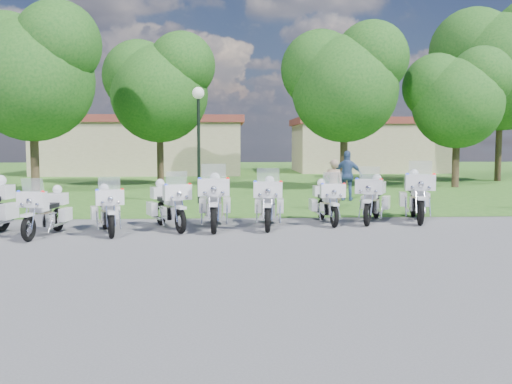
{
  "coord_description": "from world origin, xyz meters",
  "views": [
    {
      "loc": [
        0.17,
        -13.95,
        2.28
      ],
      "look_at": [
        0.92,
        1.2,
        0.95
      ],
      "focal_mm": 40.0,
      "sensor_mm": 36.0,
      "label": 1
    }
  ],
  "objects_px": {
    "motorcycle_7": "(373,198)",
    "bystander_c": "(347,176)",
    "motorcycle_2": "(107,209)",
    "motorcycle_6": "(327,201)",
    "motorcycle_1": "(46,211)",
    "motorcycle_5": "(269,202)",
    "motorcycle_3": "(168,204)",
    "motorcycle_4": "(215,201)",
    "motorcycle_8": "(416,195)",
    "bystander_a": "(333,185)",
    "lamp_post": "(198,116)"
  },
  "relations": [
    {
      "from": "motorcycle_5",
      "to": "motorcycle_6",
      "type": "bearing_deg",
      "value": -153.12
    },
    {
      "from": "motorcycle_1",
      "to": "motorcycle_2",
      "type": "bearing_deg",
      "value": -159.34
    },
    {
      "from": "motorcycle_1",
      "to": "bystander_c",
      "type": "relative_size",
      "value": 1.11
    },
    {
      "from": "motorcycle_2",
      "to": "bystander_c",
      "type": "height_order",
      "value": "bystander_c"
    },
    {
      "from": "motorcycle_7",
      "to": "lamp_post",
      "type": "height_order",
      "value": "lamp_post"
    },
    {
      "from": "motorcycle_8",
      "to": "motorcycle_6",
      "type": "bearing_deg",
      "value": 21.51
    },
    {
      "from": "motorcycle_3",
      "to": "bystander_a",
      "type": "xyz_separation_m",
      "value": [
        5.09,
        3.8,
        0.2
      ]
    },
    {
      "from": "motorcycle_2",
      "to": "motorcycle_4",
      "type": "distance_m",
      "value": 2.78
    },
    {
      "from": "motorcycle_3",
      "to": "lamp_post",
      "type": "height_order",
      "value": "lamp_post"
    },
    {
      "from": "motorcycle_4",
      "to": "bystander_a",
      "type": "distance_m",
      "value": 5.37
    },
    {
      "from": "motorcycle_4",
      "to": "motorcycle_6",
      "type": "distance_m",
      "value": 3.23
    },
    {
      "from": "motorcycle_4",
      "to": "bystander_c",
      "type": "height_order",
      "value": "bystander_c"
    },
    {
      "from": "motorcycle_2",
      "to": "bystander_c",
      "type": "relative_size",
      "value": 1.08
    },
    {
      "from": "bystander_c",
      "to": "motorcycle_2",
      "type": "bearing_deg",
      "value": 60.68
    },
    {
      "from": "motorcycle_1",
      "to": "motorcycle_3",
      "type": "relative_size",
      "value": 0.99
    },
    {
      "from": "motorcycle_5",
      "to": "lamp_post",
      "type": "relative_size",
      "value": 0.56
    },
    {
      "from": "motorcycle_4",
      "to": "lamp_post",
      "type": "relative_size",
      "value": 0.6
    },
    {
      "from": "motorcycle_3",
      "to": "motorcycle_7",
      "type": "xyz_separation_m",
      "value": [
        5.73,
        1.05,
        0.03
      ]
    },
    {
      "from": "motorcycle_8",
      "to": "bystander_a",
      "type": "xyz_separation_m",
      "value": [
        -1.99,
        2.52,
        0.11
      ]
    },
    {
      "from": "motorcycle_8",
      "to": "bystander_a",
      "type": "relative_size",
      "value": 1.53
    },
    {
      "from": "motorcycle_6",
      "to": "bystander_a",
      "type": "distance_m",
      "value": 3.05
    },
    {
      "from": "motorcycle_1",
      "to": "motorcycle_8",
      "type": "distance_m",
      "value": 10.21
    },
    {
      "from": "motorcycle_3",
      "to": "motorcycle_7",
      "type": "distance_m",
      "value": 5.82
    },
    {
      "from": "motorcycle_6",
      "to": "lamp_post",
      "type": "height_order",
      "value": "lamp_post"
    },
    {
      "from": "motorcycle_1",
      "to": "motorcycle_4",
      "type": "height_order",
      "value": "motorcycle_4"
    },
    {
      "from": "motorcycle_1",
      "to": "motorcycle_4",
      "type": "distance_m",
      "value": 4.23
    },
    {
      "from": "motorcycle_2",
      "to": "motorcycle_3",
      "type": "height_order",
      "value": "motorcycle_3"
    },
    {
      "from": "motorcycle_7",
      "to": "lamp_post",
      "type": "bearing_deg",
      "value": -21.84
    },
    {
      "from": "motorcycle_5",
      "to": "bystander_c",
      "type": "relative_size",
      "value": 1.24
    },
    {
      "from": "motorcycle_5",
      "to": "motorcycle_7",
      "type": "relative_size",
      "value": 1.06
    },
    {
      "from": "motorcycle_4",
      "to": "motorcycle_6",
      "type": "height_order",
      "value": "motorcycle_4"
    },
    {
      "from": "motorcycle_1",
      "to": "motorcycle_3",
      "type": "distance_m",
      "value": 3.04
    },
    {
      "from": "motorcycle_4",
      "to": "motorcycle_5",
      "type": "height_order",
      "value": "motorcycle_4"
    },
    {
      "from": "motorcycle_3",
      "to": "motorcycle_5",
      "type": "bearing_deg",
      "value": 160.74
    },
    {
      "from": "motorcycle_3",
      "to": "motorcycle_8",
      "type": "bearing_deg",
      "value": 166.73
    },
    {
      "from": "motorcycle_2",
      "to": "bystander_a",
      "type": "xyz_separation_m",
      "value": [
        6.56,
        4.44,
        0.24
      ]
    },
    {
      "from": "motorcycle_7",
      "to": "bystander_c",
      "type": "bearing_deg",
      "value": -72.18
    },
    {
      "from": "motorcycle_2",
      "to": "motorcycle_7",
      "type": "bearing_deg",
      "value": 175.81
    },
    {
      "from": "motorcycle_5",
      "to": "bystander_a",
      "type": "xyz_separation_m",
      "value": [
        2.42,
        3.6,
        0.17
      ]
    },
    {
      "from": "motorcycle_1",
      "to": "motorcycle_5",
      "type": "relative_size",
      "value": 0.89
    },
    {
      "from": "motorcycle_6",
      "to": "bystander_c",
      "type": "xyz_separation_m",
      "value": [
        1.87,
        6.06,
        0.35
      ]
    },
    {
      "from": "motorcycle_2",
      "to": "bystander_a",
      "type": "bearing_deg",
      "value": -163.28
    },
    {
      "from": "bystander_c",
      "to": "motorcycle_8",
      "type": "bearing_deg",
      "value": 114.8
    },
    {
      "from": "motorcycle_6",
      "to": "motorcycle_7",
      "type": "height_order",
      "value": "motorcycle_7"
    },
    {
      "from": "motorcycle_1",
      "to": "motorcycle_7",
      "type": "xyz_separation_m",
      "value": [
        8.61,
        2.01,
        0.07
      ]
    },
    {
      "from": "motorcycle_5",
      "to": "motorcycle_2",
      "type": "bearing_deg",
      "value": 17.23
    },
    {
      "from": "motorcycle_2",
      "to": "motorcycle_5",
      "type": "distance_m",
      "value": 4.23
    },
    {
      "from": "motorcycle_5",
      "to": "motorcycle_7",
      "type": "bearing_deg",
      "value": -158.84
    },
    {
      "from": "motorcycle_2",
      "to": "motorcycle_6",
      "type": "relative_size",
      "value": 0.96
    },
    {
      "from": "motorcycle_5",
      "to": "lamp_post",
      "type": "height_order",
      "value": "lamp_post"
    }
  ]
}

